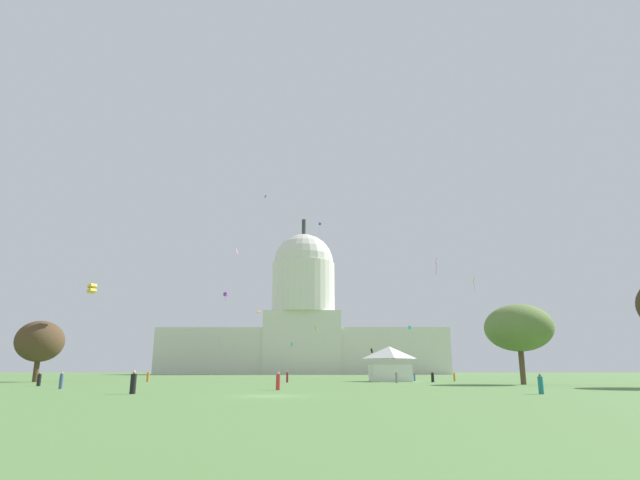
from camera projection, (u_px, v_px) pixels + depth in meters
ground_plane at (270, 396)px, 37.42m from camera, size 800.00×800.00×0.00m
capitol_building at (303, 322)px, 231.61m from camera, size 125.38×28.17×70.00m
event_tent at (390, 364)px, 85.96m from camera, size 6.85×7.08×5.65m
tree_east_mid at (519, 328)px, 68.76m from camera, size 10.97×10.96×10.32m
tree_west_near at (40, 341)px, 83.26m from camera, size 8.21×8.32×9.52m
person_black_front_center at (39, 380)px, 60.84m from camera, size 0.59×0.59×1.56m
person_maroon_near_tent at (287, 377)px, 78.32m from camera, size 0.41×0.41×1.73m
person_teal_deep_crowd at (541, 385)px, 40.45m from camera, size 0.42×0.42×1.53m
person_black_back_left at (433, 377)px, 80.67m from camera, size 0.63×0.63×1.60m
person_red_front_right at (278, 382)px, 48.76m from camera, size 0.52×0.52×1.64m
person_denim_edge_east at (61, 381)px, 51.48m from camera, size 0.37×0.37×1.63m
person_grey_mid_left at (397, 377)px, 75.23m from camera, size 0.41×0.41×1.69m
person_orange_back_center at (148, 377)px, 83.51m from camera, size 0.54×0.54×1.64m
person_orange_lawn_far_left at (454, 377)px, 85.76m from camera, size 0.38×0.38×1.56m
person_denim_back_right at (414, 377)px, 89.23m from camera, size 0.41×0.41×1.48m
person_black_near_tree_east at (133, 383)px, 40.82m from camera, size 0.46×0.46×1.78m
kite_magenta_mid at (436, 262)px, 115.38m from camera, size 0.51×0.92×3.82m
kite_pink_mid at (237, 251)px, 128.77m from camera, size 0.68×1.12×1.48m
kite_red_low at (219, 340)px, 195.58m from camera, size 0.36×0.65×3.96m
kite_white_low at (234, 347)px, 203.86m from camera, size 0.47×1.12×0.97m
kite_cyan_low at (410, 328)px, 164.66m from camera, size 0.85×0.20×1.12m
kite_black_low at (372, 351)px, 176.00m from camera, size 0.85×0.29×3.32m
kite_green_high at (265, 196)px, 151.53m from camera, size 0.69×0.63×0.83m
kite_turquoise_low at (292, 344)px, 192.41m from camera, size 0.53×0.54×1.38m
kite_blue_high at (320, 225)px, 181.70m from camera, size 0.96×0.62×3.64m
kite_violet_mid at (225, 294)px, 174.28m from camera, size 1.38×1.31×2.70m
kite_orange_low at (257, 314)px, 132.37m from camera, size 1.51×1.46×0.39m
kite_lime_low at (315, 329)px, 157.19m from camera, size 0.59×1.20×4.62m
kite_gold_low at (92, 288)px, 85.50m from camera, size 1.59×1.56×1.54m
kite_yellow_mid at (474, 281)px, 117.61m from camera, size 0.26×0.75×3.17m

